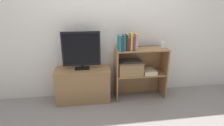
{
  "coord_description": "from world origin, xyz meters",
  "views": [
    {
      "loc": [
        -0.37,
        -2.38,
        1.47
      ],
      "look_at": [
        0.0,
        0.16,
        0.61
      ],
      "focal_mm": 28.0,
      "sensor_mm": 36.0,
      "label": 1
    }
  ],
  "objects_px": {
    "book_mustard": "(131,42)",
    "book_plum": "(133,43)",
    "book_forest": "(124,43)",
    "baby_monitor": "(163,45)",
    "book_navy": "(122,43)",
    "laptop": "(130,61)",
    "magazine_stack": "(148,71)",
    "book_maroon": "(128,44)",
    "book_teal": "(119,43)",
    "storage_basket_left": "(130,67)",
    "book_tan": "(136,42)",
    "tv": "(81,50)",
    "tv_stand": "(83,84)",
    "book_charcoal": "(126,43)"
  },
  "relations": [
    {
      "from": "book_tan",
      "to": "baby_monitor",
      "type": "xyz_separation_m",
      "value": [
        0.46,
        0.06,
        -0.07
      ]
    },
    {
      "from": "book_forest",
      "to": "book_tan",
      "type": "relative_size",
      "value": 0.92
    },
    {
      "from": "tv",
      "to": "baby_monitor",
      "type": "bearing_deg",
      "value": -0.91
    },
    {
      "from": "book_tan",
      "to": "book_charcoal",
      "type": "bearing_deg",
      "value": 180.0
    },
    {
      "from": "book_forest",
      "to": "tv_stand",
      "type": "bearing_deg",
      "value": 172.91
    },
    {
      "from": "baby_monitor",
      "to": "storage_basket_left",
      "type": "height_order",
      "value": "baby_monitor"
    },
    {
      "from": "book_navy",
      "to": "storage_basket_left",
      "type": "relative_size",
      "value": 0.54
    },
    {
      "from": "book_plum",
      "to": "baby_monitor",
      "type": "distance_m",
      "value": 0.51
    },
    {
      "from": "book_teal",
      "to": "book_plum",
      "type": "height_order",
      "value": "book_teal"
    },
    {
      "from": "book_navy",
      "to": "book_tan",
      "type": "relative_size",
      "value": 0.84
    },
    {
      "from": "book_forest",
      "to": "laptop",
      "type": "xyz_separation_m",
      "value": [
        0.11,
        0.04,
        -0.3
      ]
    },
    {
      "from": "tv_stand",
      "to": "magazine_stack",
      "type": "xyz_separation_m",
      "value": [
        1.05,
        -0.04,
        0.18
      ]
    },
    {
      "from": "book_teal",
      "to": "magazine_stack",
      "type": "distance_m",
      "value": 0.7
    },
    {
      "from": "book_teal",
      "to": "book_navy",
      "type": "distance_m",
      "value": 0.04
    },
    {
      "from": "tv",
      "to": "book_mustard",
      "type": "bearing_deg",
      "value": -6.0
    },
    {
      "from": "book_forest",
      "to": "baby_monitor",
      "type": "bearing_deg",
      "value": 5.07
    },
    {
      "from": "book_tan",
      "to": "storage_basket_left",
      "type": "relative_size",
      "value": 0.64
    },
    {
      "from": "book_charcoal",
      "to": "magazine_stack",
      "type": "bearing_deg",
      "value": 5.91
    },
    {
      "from": "book_plum",
      "to": "baby_monitor",
      "type": "xyz_separation_m",
      "value": [
        0.5,
        0.06,
        -0.05
      ]
    },
    {
      "from": "book_teal",
      "to": "laptop",
      "type": "distance_m",
      "value": 0.35
    },
    {
      "from": "book_plum",
      "to": "magazine_stack",
      "type": "distance_m",
      "value": 0.56
    },
    {
      "from": "book_tan",
      "to": "baby_monitor",
      "type": "distance_m",
      "value": 0.47
    },
    {
      "from": "tv_stand",
      "to": "book_forest",
      "type": "xyz_separation_m",
      "value": [
        0.63,
        -0.08,
        0.67
      ]
    },
    {
      "from": "book_teal",
      "to": "book_mustard",
      "type": "relative_size",
      "value": 0.9
    },
    {
      "from": "tv",
      "to": "storage_basket_left",
      "type": "distance_m",
      "value": 0.8
    },
    {
      "from": "book_navy",
      "to": "laptop",
      "type": "xyz_separation_m",
      "value": [
        0.14,
        0.04,
        -0.29
      ]
    },
    {
      "from": "book_teal",
      "to": "book_forest",
      "type": "bearing_deg",
      "value": 0.0
    },
    {
      "from": "book_plum",
      "to": "book_navy",
      "type": "bearing_deg",
      "value": -180.0
    },
    {
      "from": "tv",
      "to": "book_forest",
      "type": "bearing_deg",
      "value": -6.95
    },
    {
      "from": "book_tan",
      "to": "magazine_stack",
      "type": "bearing_deg",
      "value": 9.32
    },
    {
      "from": "book_plum",
      "to": "book_forest",
      "type": "bearing_deg",
      "value": 180.0
    },
    {
      "from": "book_mustard",
      "to": "baby_monitor",
      "type": "distance_m",
      "value": 0.55
    },
    {
      "from": "tv",
      "to": "book_teal",
      "type": "relative_size",
      "value": 2.49
    },
    {
      "from": "book_forest",
      "to": "book_plum",
      "type": "relative_size",
      "value": 1.11
    },
    {
      "from": "book_forest",
      "to": "book_plum",
      "type": "height_order",
      "value": "book_forest"
    },
    {
      "from": "book_teal",
      "to": "storage_basket_left",
      "type": "xyz_separation_m",
      "value": [
        0.18,
        0.04,
        -0.41
      ]
    },
    {
      "from": "book_maroon",
      "to": "book_plum",
      "type": "relative_size",
      "value": 0.85
    },
    {
      "from": "book_maroon",
      "to": "storage_basket_left",
      "type": "relative_size",
      "value": 0.45
    },
    {
      "from": "book_forest",
      "to": "book_teal",
      "type": "bearing_deg",
      "value": -180.0
    },
    {
      "from": "book_navy",
      "to": "book_forest",
      "type": "bearing_deg",
      "value": 0.0
    },
    {
      "from": "magazine_stack",
      "to": "book_maroon",
      "type": "bearing_deg",
      "value": -173.57
    },
    {
      "from": "tv_stand",
      "to": "storage_basket_left",
      "type": "relative_size",
      "value": 2.18
    },
    {
      "from": "magazine_stack",
      "to": "storage_basket_left",
      "type": "bearing_deg",
      "value": 179.73
    },
    {
      "from": "book_teal",
      "to": "magazine_stack",
      "type": "relative_size",
      "value": 0.86
    },
    {
      "from": "book_teal",
      "to": "book_charcoal",
      "type": "xyz_separation_m",
      "value": [
        0.1,
        0.0,
        0.0
      ]
    },
    {
      "from": "book_mustard",
      "to": "storage_basket_left",
      "type": "height_order",
      "value": "book_mustard"
    },
    {
      "from": "tv_stand",
      "to": "magazine_stack",
      "type": "bearing_deg",
      "value": -2.07
    },
    {
      "from": "book_mustard",
      "to": "book_plum",
      "type": "relative_size",
      "value": 1.25
    },
    {
      "from": "book_navy",
      "to": "magazine_stack",
      "type": "distance_m",
      "value": 0.66
    },
    {
      "from": "tv_stand",
      "to": "book_plum",
      "type": "height_order",
      "value": "book_plum"
    }
  ]
}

